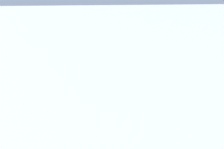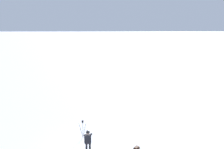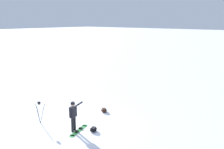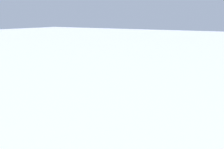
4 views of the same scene
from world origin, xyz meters
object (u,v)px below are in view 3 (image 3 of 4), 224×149
Objects in this scene: camera_tripod at (39,108)px; gear_bag_small at (93,129)px; gear_bag_large at (104,110)px; snowboard at (79,130)px; snowboarder at (73,113)px.

camera_tripod reaches higher than gear_bag_small.
gear_bag_large is at bearing -24.68° from camera_tripod.
gear_bag_large is 4.39m from camera_tripod.
camera_tripod reaches higher than snowboard.
gear_bag_small is (-2.62, -1.49, -0.00)m from gear_bag_large.
gear_bag_large is at bearing 10.07° from snowboarder.
snowboarder is 2.47m from camera_tripod.
gear_bag_large is 1.19× the size of gear_bag_small.
gear_bag_large is 3.01m from gear_bag_small.
snowboarder reaches higher than gear_bag_large.
snowboard is 2.87m from camera_tripod.
snowboarder is 1.07× the size of snowboard.
snowboarder is at bearing -169.93° from gear_bag_large.
gear_bag_large reaches higher than snowboard.
snowboard is at bearing -166.00° from gear_bag_large.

